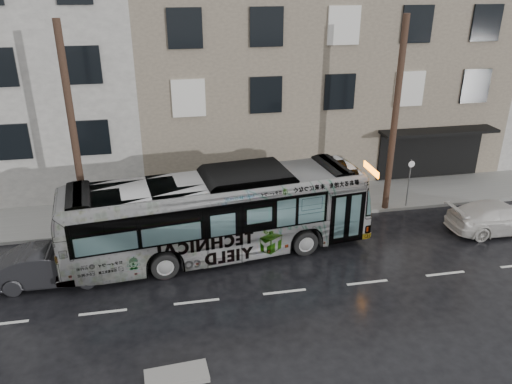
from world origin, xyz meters
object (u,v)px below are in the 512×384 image
(sign_post, at_px, (409,183))
(bus, at_px, (218,214))
(dark_sedan, at_px, (53,266))
(white_sedan, at_px, (499,217))
(utility_pole_front, at_px, (395,118))
(utility_pole_rear, at_px, (74,135))

(sign_post, relative_size, bus, 0.19)
(dark_sedan, bearing_deg, white_sedan, -88.30)
(utility_pole_front, height_order, bus, utility_pole_front)
(utility_pole_front, bearing_deg, sign_post, 0.00)
(utility_pole_rear, bearing_deg, dark_sedan, -102.79)
(sign_post, height_order, dark_sedan, sign_post)
(bus, bearing_deg, utility_pole_front, -80.76)
(sign_post, bearing_deg, bus, -165.52)
(utility_pole_front, bearing_deg, white_sedan, -35.89)
(sign_post, xyz_separation_m, dark_sedan, (-15.91, -3.55, -0.63))
(utility_pole_rear, height_order, white_sedan, utility_pole_rear)
(utility_pole_front, height_order, white_sedan, utility_pole_front)
(white_sedan, bearing_deg, dark_sedan, 91.81)
(bus, bearing_deg, white_sedan, -99.17)
(dark_sedan, bearing_deg, bus, -80.48)
(utility_pole_rear, distance_m, sign_post, 15.46)
(utility_pole_rear, bearing_deg, white_sedan, -9.26)
(sign_post, xyz_separation_m, bus, (-9.59, -2.48, 0.40))
(sign_post, bearing_deg, utility_pole_front, 180.00)
(bus, bearing_deg, utility_pole_rear, 58.79)
(utility_pole_rear, bearing_deg, bus, -24.19)
(bus, bearing_deg, sign_post, -82.54)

